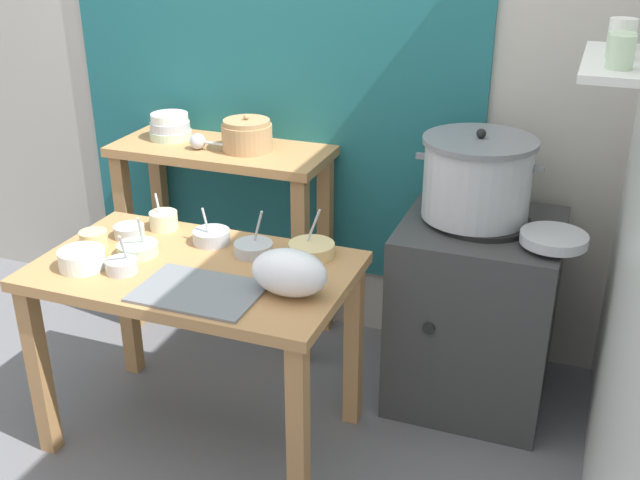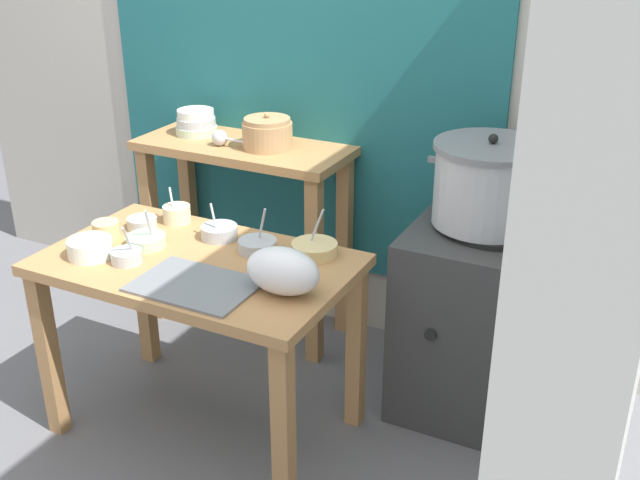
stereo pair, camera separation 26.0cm
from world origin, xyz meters
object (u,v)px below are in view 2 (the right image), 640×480
object	(u,v)px
bowl_stack_enamel	(196,123)
prep_bowl_4	(219,231)
prep_bowl_7	(177,213)
prep_bowl_5	(258,245)
stove_block	(485,320)
prep_bowl_3	(106,229)
ladle	(222,138)
prep_bowl_0	(314,248)
prep_bowl_2	(146,240)
back_shelf_table	(245,191)
prep_bowl_6	(127,256)
wide_pan	(562,249)
clay_pot	(267,133)
prep_bowl_1	(90,247)
steamer_pot	(489,184)
serving_tray	(195,285)
prep_table	(199,287)
prep_bowl_8	(142,223)
plastic_bag	(283,271)

from	to	relation	value
bowl_stack_enamel	prep_bowl_4	size ratio (longest dim) A/B	1.35
prep_bowl_7	prep_bowl_5	bearing A→B (deg)	-11.76
stove_block	prep_bowl_3	xyz separation A→B (m)	(-1.31, -0.61, 0.37)
ladle	prep_bowl_0	xyz separation A→B (m)	(0.69, -0.47, -0.19)
prep_bowl_2	prep_bowl_4	world-z (taller)	prep_bowl_2
prep_bowl_0	prep_bowl_2	size ratio (longest dim) A/B	1.09
back_shelf_table	bowl_stack_enamel	distance (m)	0.39
prep_bowl_7	prep_bowl_6	bearing A→B (deg)	-80.66
back_shelf_table	wide_pan	size ratio (longest dim) A/B	4.09
clay_pot	wide_pan	bearing A→B (deg)	-11.41
prep_bowl_6	ladle	bearing A→B (deg)	99.26
prep_bowl_5	back_shelf_table	bearing A→B (deg)	125.75
prep_bowl_1	bowl_stack_enamel	bearing A→B (deg)	101.46
steamer_pot	prep_bowl_1	bearing A→B (deg)	-146.63
clay_pot	prep_bowl_5	bearing A→B (deg)	-63.24
serving_tray	prep_bowl_1	world-z (taller)	prep_bowl_1
prep_bowl_3	back_shelf_table	bearing A→B (deg)	79.03
bowl_stack_enamel	prep_bowl_7	size ratio (longest dim) A/B	1.35
bowl_stack_enamel	wide_pan	distance (m)	1.73
serving_tray	clay_pot	bearing A→B (deg)	105.62
back_shelf_table	bowl_stack_enamel	bearing A→B (deg)	172.54
serving_tray	prep_bowl_0	size ratio (longest dim) A/B	2.37
prep_table	ladle	distance (m)	0.84
back_shelf_table	serving_tray	world-z (taller)	back_shelf_table
steamer_pot	prep_bowl_7	xyz separation A→B (m)	(-1.12, -0.40, -0.18)
bowl_stack_enamel	prep_bowl_7	bearing A→B (deg)	-63.17
prep_table	prep_bowl_8	distance (m)	0.40
prep_table	prep_bowl_6	bearing A→B (deg)	-148.19
serving_tray	plastic_bag	xyz separation A→B (m)	(0.28, 0.10, 0.07)
prep_table	clay_pot	xyz separation A→B (m)	(-0.14, 0.76, 0.36)
wide_pan	prep_bowl_7	xyz separation A→B (m)	(-1.43, -0.24, -0.04)
wide_pan	prep_bowl_6	bearing A→B (deg)	-155.61
stove_block	prep_bowl_1	xyz separation A→B (m)	(-1.25, -0.77, 0.37)
ladle	prep_bowl_4	distance (m)	0.61
prep_table	prep_bowl_1	xyz separation A→B (m)	(-0.35, -0.15, 0.15)
wide_pan	prep_bowl_3	xyz separation A→B (m)	(-1.58, -0.48, -0.05)
back_shelf_table	wide_pan	xyz separation A→B (m)	(1.43, -0.26, 0.12)
serving_tray	stove_block	bearing A→B (deg)	45.52
bowl_stack_enamel	ladle	bearing A→B (deg)	-26.08
prep_bowl_3	prep_bowl_7	distance (m)	0.28
clay_pot	ladle	size ratio (longest dim) A/B	0.80
steamer_pot	prep_bowl_0	distance (m)	0.68
clay_pot	prep_bowl_0	world-z (taller)	clay_pot
bowl_stack_enamel	serving_tray	world-z (taller)	bowl_stack_enamel
plastic_bag	prep_bowl_1	size ratio (longest dim) A/B	1.60
clay_pot	wide_pan	size ratio (longest dim) A/B	0.92
wide_pan	prep_bowl_5	bearing A→B (deg)	-161.76
clay_pot	ladle	xyz separation A→B (m)	(-0.19, -0.06, -0.03)
stove_block	prep_bowl_8	xyz separation A→B (m)	(-1.24, -0.49, 0.36)
prep_table	prep_bowl_7	bearing A→B (deg)	137.04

